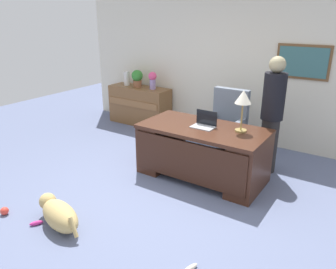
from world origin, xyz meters
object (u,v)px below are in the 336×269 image
object	(u,v)px
dog_lying	(59,214)
laptop	(205,123)
vase_with_flowers	(153,79)
potted_plant	(137,78)
armchair	(226,127)
dog_toy_plush	(190,269)
dog_toy_ball	(4,211)
dog_toy_bone	(36,223)
person_standing	(272,114)
desk	(202,151)
credenza	(140,105)
desk_lamp	(243,100)
vase_empty	(127,79)

from	to	relation	value
dog_lying	laptop	bearing A→B (deg)	68.90
vase_with_flowers	potted_plant	size ratio (longest dim) A/B	0.99
armchair	dog_toy_plush	bearing A→B (deg)	-71.91
vase_with_flowers	dog_toy_ball	world-z (taller)	vase_with_flowers
dog_toy_bone	dog_toy_plush	bearing A→B (deg)	10.98
person_standing	dog_toy_plush	bearing A→B (deg)	-87.90
desk	credenza	size ratio (longest dim) A/B	1.32
credenza	vase_with_flowers	world-z (taller)	vase_with_flowers
armchair	credenza	bearing A→B (deg)	166.06
laptop	vase_with_flowers	distance (m)	2.46
credenza	potted_plant	xyz separation A→B (m)	(-0.05, 0.00, 0.60)
laptop	potted_plant	xyz separation A→B (m)	(-2.38, 1.46, 0.18)
desk_lamp	dog_toy_plush	distance (m)	2.27
credenza	laptop	world-z (taller)	laptop
potted_plant	dog_toy_ball	xyz separation A→B (m)	(0.86, -3.70, -0.96)
desk	dog_toy_ball	world-z (taller)	desk
vase_empty	credenza	bearing A→B (deg)	-0.22
person_standing	desk	bearing A→B (deg)	-134.31
laptop	desk_lamp	bearing A→B (deg)	11.66
armchair	person_standing	xyz separation A→B (m)	(0.79, -0.19, 0.41)
laptop	vase_empty	size ratio (longest dim) A/B	1.08
desk	dog_lying	xyz separation A→B (m)	(-0.77, -1.96, -0.27)
laptop	dog_toy_plush	world-z (taller)	laptop
dog_toy_ball	desk_lamp	bearing A→B (deg)	49.28
credenza	dog_toy_plush	size ratio (longest dim) A/B	7.14
credenza	armchair	xyz separation A→B (m)	(2.28, -0.56, 0.09)
desk_lamp	vase_with_flowers	xyz separation A→B (m)	(-2.48, 1.35, -0.21)
dog_toy_ball	person_standing	bearing A→B (deg)	52.64
dog_lying	dog_toy_ball	bearing A→B (deg)	-163.01
dog_lying	potted_plant	bearing A→B (deg)	114.74
person_standing	vase_with_flowers	bearing A→B (deg)	164.48
dog_toy_ball	credenza	bearing A→B (deg)	102.44
dog_toy_bone	dog_toy_plush	world-z (taller)	same
dog_lying	vase_empty	xyz separation A→B (m)	(-1.89, 3.47, 0.80)
armchair	desk	bearing A→B (deg)	-87.03
person_standing	vase_empty	world-z (taller)	person_standing
dog_toy_ball	vase_with_flowers	bearing A→B (deg)	97.11
potted_plant	credenza	bearing A→B (deg)	-1.56
dog_toy_plush	dog_toy_ball	bearing A→B (deg)	-169.39
vase_with_flowers	dog_toy_bone	xyz separation A→B (m)	(0.96, -3.61, -0.99)
desk	armchair	bearing A→B (deg)	92.97
vase_with_flowers	dog_toy_bone	bearing A→B (deg)	-75.11
dog_lying	vase_empty	size ratio (longest dim) A/B	2.72
credenza	armchair	size ratio (longest dim) A/B	1.21
dog_lying	vase_with_flowers	size ratio (longest dim) A/B	2.26
potted_plant	laptop	bearing A→B (deg)	-31.50
armchair	dog_toy_bone	xyz separation A→B (m)	(-0.96, -3.05, -0.47)
armchair	vase_with_flowers	bearing A→B (deg)	163.59
credenza	dog_lying	world-z (taller)	credenza
armchair	potted_plant	xyz separation A→B (m)	(-2.32, 0.57, 0.51)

